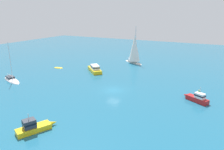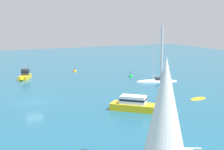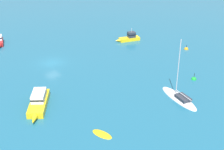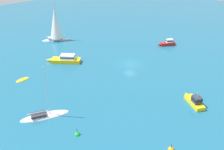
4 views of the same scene
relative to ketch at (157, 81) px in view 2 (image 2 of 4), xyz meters
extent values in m
plane|color=#1E607F|center=(-5.20, 24.26, -0.09)|extent=(160.00, 160.00, 0.00)
ellipsoid|color=white|center=(0.02, 0.06, -0.09)|extent=(4.59, 8.13, 0.94)
cube|color=#2D333D|center=(-0.30, -0.83, 0.56)|extent=(2.15, 2.71, 0.36)
cylinder|color=silver|center=(0.29, 0.81, 4.66)|extent=(0.12, 0.12, 8.56)
cylinder|color=silver|center=(-0.31, -0.87, 0.99)|extent=(1.29, 3.38, 0.10)
cube|color=yellow|center=(13.75, 21.90, 0.27)|extent=(4.70, 3.35, 0.71)
cone|color=yellow|center=(11.28, 23.07, 0.27)|extent=(1.31, 1.12, 0.71)
cube|color=#2D333D|center=(14.19, 21.69, 1.21)|extent=(1.96, 1.82, 1.17)
cube|color=black|center=(14.19, 21.69, 1.27)|extent=(2.01, 1.88, 0.24)
cylinder|color=silver|center=(14.19, 21.69, 2.24)|extent=(0.08, 0.08, 0.88)
cube|color=yellow|center=(-15.58, 13.22, 0.36)|extent=(6.29, 6.47, 0.89)
cone|color=yellow|center=(-18.46, 10.17, 0.36)|extent=(1.81, 1.84, 0.89)
cube|color=white|center=(-15.25, 13.57, 1.32)|extent=(3.53, 3.59, 1.04)
cube|color=black|center=(-15.25, 13.57, 1.37)|extent=(3.59, 3.64, 0.24)
ellipsoid|color=yellow|center=(-14.05, 1.94, -0.09)|extent=(1.55, 3.03, 0.47)
cylinder|color=silver|center=(-29.94, 19.16, 5.77)|extent=(0.18, 0.18, 10.94)
cylinder|color=silver|center=(-30.78, 17.62, 1.08)|extent=(1.81, 3.14, 0.15)
cone|color=white|center=(-30.14, 18.81, 4.71)|extent=(4.75, 4.75, 8.21)
sphere|color=orange|center=(17.93, 10.13, -0.09)|extent=(0.86, 0.86, 0.86)
cylinder|color=black|center=(17.93, 10.13, 0.59)|extent=(0.08, 0.08, 0.49)
sphere|color=green|center=(7.09, 1.80, -0.09)|extent=(0.85, 0.85, 0.85)
cylinder|color=black|center=(7.09, 1.80, 0.67)|extent=(0.08, 0.08, 0.67)
camera|label=1|loc=(31.37, 42.93, 15.33)|focal=34.16mm
camera|label=2|loc=(-52.39, 34.17, 11.90)|focal=53.85mm
camera|label=3|loc=(-36.59, -21.61, 24.07)|focal=51.71mm
camera|label=4|loc=(31.56, -11.85, 25.32)|focal=39.16mm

